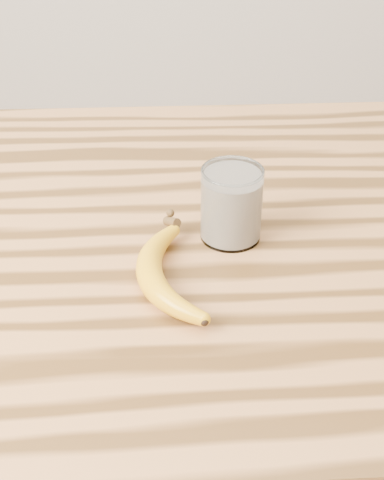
{
  "coord_description": "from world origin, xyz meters",
  "views": [
    {
      "loc": [
        -0.0,
        -0.75,
        1.39
      ],
      "look_at": [
        0.03,
        -0.08,
        0.93
      ],
      "focal_mm": 50.0,
      "sensor_mm": 36.0,
      "label": 1
    }
  ],
  "objects": [
    {
      "name": "table",
      "position": [
        0.0,
        0.0,
        0.77
      ],
      "size": [
        1.2,
        0.8,
        0.9
      ],
      "color": "#A8703D",
      "rests_on": "ground"
    },
    {
      "name": "smoothie_glass",
      "position": [
        0.08,
        -0.03,
        0.95
      ],
      "size": [
        0.08,
        0.08,
        0.1
      ],
      "color": "white",
      "rests_on": "table"
    },
    {
      "name": "banana",
      "position": [
        -0.02,
        -0.13,
        0.92
      ],
      "size": [
        0.13,
        0.27,
        0.03
      ],
      "primitive_type": null,
      "rotation": [
        0.0,
        0.0,
        0.16
      ],
      "color": "gold",
      "rests_on": "table"
    }
  ]
}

